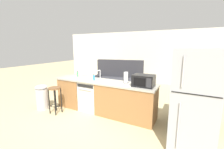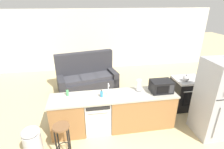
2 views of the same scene
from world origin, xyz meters
name	(u,v)px [view 1 (image 1 of 2)]	position (x,y,z in m)	size (l,w,h in m)	color
ground_plane	(99,111)	(0.00, 0.00, 0.00)	(24.00, 24.00, 0.00)	tan
wall_back	(149,57)	(0.30, 4.20, 1.30)	(10.00, 0.06, 2.60)	silver
kitchen_counter	(106,98)	(0.24, 0.00, 0.42)	(2.94, 0.66, 0.90)	#9E6B3D
dishwasher	(92,96)	(-0.25, 0.00, 0.42)	(0.58, 0.61, 0.84)	silver
stove_range	(192,104)	(2.35, 0.55, 0.45)	(0.76, 0.68, 0.90)	black
refrigerator	(194,101)	(2.35, -0.55, 0.90)	(0.72, 0.73, 1.81)	#A8AAB2
microwave	(144,81)	(1.28, 0.00, 1.04)	(0.50, 0.37, 0.28)	black
sink_faucet	(100,76)	(0.02, 0.04, 1.03)	(0.07, 0.18, 0.30)	silver
paper_towel_roll	(126,78)	(0.77, 0.13, 1.04)	(0.14, 0.14, 0.28)	#4C4C51
soap_bottle	(94,78)	(-0.14, -0.02, 0.97)	(0.06, 0.06, 0.18)	#338CCC
dish_soap_bottle	(77,74)	(-0.90, 0.17, 0.97)	(0.06, 0.06, 0.18)	#4CB266
kettle	(186,83)	(2.18, 0.42, 0.99)	(0.21, 0.17, 0.19)	#B2B2B7
bar_stool	(55,95)	(-0.99, -0.68, 0.54)	(0.32, 0.32, 0.74)	brown
trash_bin	(42,97)	(-1.55, -0.68, 0.38)	(0.35, 0.35, 0.74)	#B7B7BC
couch	(119,81)	(-0.42, 2.20, 0.39)	(2.15, 1.30, 1.27)	#2D2D33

